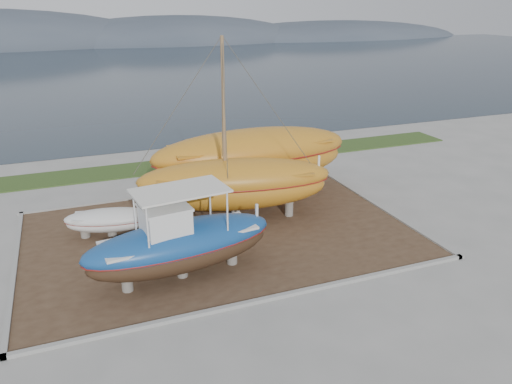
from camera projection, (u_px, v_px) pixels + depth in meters
name	position (u px, v px, depth m)	size (l,w,h in m)	color
ground	(249.00, 274.00, 20.71)	(140.00, 140.00, 0.00)	gray
dirt_patch	(220.00, 234.00, 24.18)	(18.00, 12.00, 0.06)	#422D1E
curb_frame	(220.00, 233.00, 24.17)	(18.60, 12.60, 0.15)	gray
grass_strip	(170.00, 166.00, 34.18)	(44.00, 3.00, 0.08)	#284219
sea	(99.00, 70.00, 81.59)	(260.00, 100.00, 0.04)	#182531
mountain_ridge	(80.00, 44.00, 129.43)	(200.00, 36.00, 20.00)	#333D49
blue_caique	(180.00, 235.00, 19.77)	(7.83, 2.45, 3.77)	navy
white_dinghy	(111.00, 223.00, 23.78)	(4.28, 1.61, 1.29)	silver
orange_sailboat	(234.00, 133.00, 24.17)	(9.77, 2.88, 9.10)	#B1711B
orange_bare_hull	(252.00, 164.00, 28.30)	(11.58, 3.48, 3.80)	#B1711B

